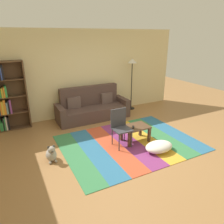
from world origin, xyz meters
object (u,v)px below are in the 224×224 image
coffee_table (135,129)px  tv_remote (133,127)px  bookshelf (5,98)px  folding_chair (120,124)px  dog (51,154)px  pouf (159,147)px  couch (92,108)px  standing_lamp (132,67)px

coffee_table → tv_remote: size_ratio=4.37×
bookshelf → folding_chair: bearing=-43.7°
dog → folding_chair: folding_chair is taller
coffee_table → folding_chair: (-0.43, 0.01, 0.21)m
tv_remote → pouf: bearing=-33.4°
coffee_table → pouf: 0.74m
couch → tv_remote: 2.01m
standing_lamp → folding_chair: bearing=-127.7°
pouf → standing_lamp: 3.31m
pouf → folding_chair: folding_chair is taller
tv_remote → folding_chair: (-0.33, 0.05, 0.12)m
couch → standing_lamp: 1.97m
bookshelf → tv_remote: bearing=-40.6°
bookshelf → standing_lamp: 4.03m
standing_lamp → couch: bearing=-172.2°
couch → dog: 2.55m
couch → tv_remote: (0.25, -1.99, 0.08)m
dog → pouf: bearing=-18.1°
standing_lamp → tv_remote: (-1.33, -2.21, -1.06)m
coffee_table → folding_chair: size_ratio=0.73×
pouf → standing_lamp: bearing=70.0°
folding_chair → bookshelf: bearing=156.0°
coffee_table → dog: (-2.06, 0.06, -0.17)m
pouf → folding_chair: (-0.63, 0.69, 0.41)m
dog → standing_lamp: (3.30, 2.10, 1.32)m
folding_chair → tv_remote: bearing=10.5°
couch → dog: (-1.71, -1.88, -0.18)m
bookshelf → folding_chair: bookshelf is taller
standing_lamp → tv_remote: size_ratio=11.79×
couch → bookshelf: bearing=173.3°
coffee_table → tv_remote: (-0.09, -0.04, 0.09)m
pouf → dog: bearing=161.9°
pouf → folding_chair: 1.02m
pouf → couch: bearing=102.0°
coffee_table → dog: coffee_table is taller
pouf → tv_remote: size_ratio=4.53×
couch → folding_chair: 1.95m
standing_lamp → folding_chair: 2.88m
pouf → folding_chair: bearing=132.7°
bookshelf → coffee_table: (2.75, -2.23, -0.60)m
bookshelf → tv_remote: 3.53m
coffee_table → pouf: bearing=-72.9°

